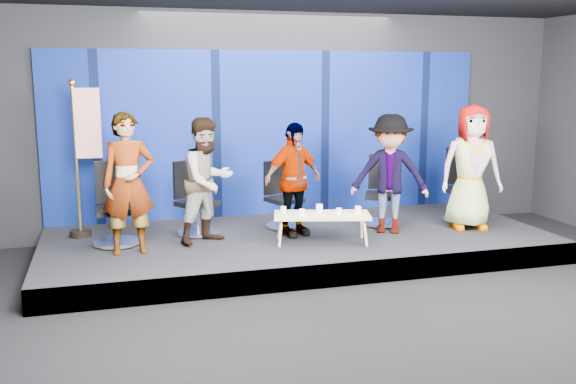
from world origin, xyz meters
name	(u,v)px	position (x,y,z in m)	size (l,w,h in m)	color
ground	(367,317)	(0.00, 0.00, 0.00)	(10.00, 10.00, 0.00)	black
room_walls	(372,85)	(0.00, 0.00, 2.43)	(10.02, 8.02, 3.51)	black
riser	(298,244)	(0.00, 2.50, 0.15)	(7.00, 3.00, 0.30)	black
backdrop	(272,133)	(0.00, 3.95, 1.60)	(7.00, 0.08, 2.60)	#061550
chair_a	(115,218)	(-2.49, 2.65, 0.66)	(0.65, 0.65, 1.10)	silver
panelist_a	(128,184)	(-2.32, 2.18, 1.19)	(0.65, 0.43, 1.78)	black
chair_b	(195,210)	(-1.40, 2.91, 0.64)	(0.80, 0.80, 1.04)	silver
panelist_b	(208,181)	(-1.28, 2.42, 1.14)	(0.82, 0.64, 1.68)	black
chair_c	(282,206)	(-0.10, 2.97, 0.62)	(0.71, 0.71, 0.98)	silver
panelist_c	(293,180)	(-0.08, 2.47, 1.09)	(0.93, 0.39, 1.59)	black
chair_d	(382,202)	(1.39, 2.74, 0.64)	(0.79, 0.79, 1.04)	silver
panelist_d	(390,174)	(1.28, 2.25, 1.14)	(1.09, 0.63, 1.69)	black
chair_e	(463,197)	(2.69, 2.61, 0.67)	(0.76, 0.76, 1.12)	silver
panelist_e	(471,167)	(2.51, 2.14, 1.20)	(0.88, 0.58, 1.81)	black
coffee_table	(322,216)	(0.18, 1.98, 0.66)	(1.37, 0.85, 0.39)	tan
mug_a	(283,210)	(-0.31, 2.16, 0.74)	(0.08, 0.08, 0.09)	white
mug_b	(302,212)	(-0.11, 1.95, 0.74)	(0.07, 0.07, 0.09)	white
mug_c	(319,208)	(0.18, 2.09, 0.75)	(0.09, 0.09, 0.11)	white
mug_d	(339,212)	(0.37, 1.86, 0.74)	(0.08, 0.08, 0.09)	white
mug_e	(358,210)	(0.65, 1.87, 0.74)	(0.08, 0.08, 0.10)	white
flag_stand	(84,155)	(-2.85, 3.18, 1.45)	(0.50, 0.29, 2.17)	black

